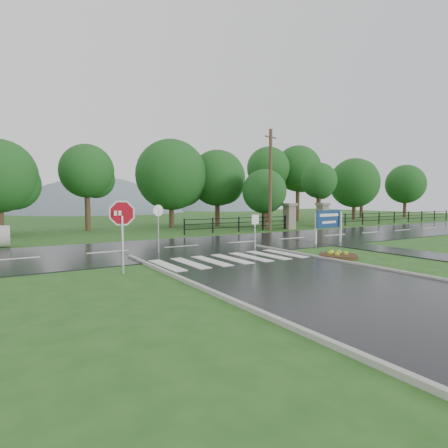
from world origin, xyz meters
TOP-DOWN VIEW (x-y plane):
  - ground at (0.00, 0.00)m, footprint 120.00×120.00m
  - main_road at (0.00, 10.00)m, footprint 90.00×8.00m
  - walkway at (8.50, 4.00)m, footprint 2.20×11.00m
  - crosswalk at (0.00, 5.00)m, footprint 6.50×2.80m
  - curb_left at (-3.55, -4.00)m, footprint 0.15×24.00m
  - pillar_west at (13.00, 16.00)m, footprint 1.00×1.00m
  - pillar_east at (17.00, 16.00)m, footprint 1.00×1.00m
  - fence_west at (7.75, 16.00)m, footprint 9.58×0.08m
  - fence_east at (27.75, 16.00)m, footprint 20.58×0.08m
  - hills at (3.49, 65.00)m, footprint 102.00×48.00m
  - treeline at (1.00, 24.00)m, footprint 83.20×5.20m
  - stop_sign at (-4.85, 4.55)m, footprint 1.18×0.39m
  - estate_billboard at (8.08, 6.98)m, footprint 2.24×0.34m
  - flower_bed at (4.40, 2.98)m, footprint 1.67×1.67m
  - reg_sign_small at (2.84, 7.14)m, footprint 0.40×0.07m
  - reg_sign_round at (-1.97, 8.46)m, footprint 0.54×0.12m
  - utility_pole_east at (10.48, 15.50)m, footprint 1.43×0.47m
  - entrance_tree_left at (11.42, 17.50)m, footprint 3.85×3.85m
  - entrance_tree_right at (18.00, 17.50)m, footprint 3.42×3.42m

SIDE VIEW (x-z plane):
  - hills at x=3.49m, z-range -39.54..8.46m
  - ground at x=0.00m, z-range 0.00..0.00m
  - main_road at x=0.00m, z-range -0.02..0.02m
  - walkway at x=8.50m, z-range -0.02..0.02m
  - curb_left at x=-3.55m, z-range -0.06..0.06m
  - treeline at x=1.00m, z-range -5.00..5.00m
  - crosswalk at x=0.00m, z-range 0.05..0.07m
  - flower_bed at x=4.40m, z-range -0.04..0.29m
  - fence_west at x=7.75m, z-range 0.12..1.32m
  - fence_east at x=27.75m, z-range 0.14..1.34m
  - pillar_west at x=13.00m, z-range 0.06..2.30m
  - pillar_east at x=17.00m, z-range 0.06..2.30m
  - reg_sign_small at x=2.84m, z-range 0.41..2.23m
  - estate_billboard at x=8.08m, z-range 0.37..2.34m
  - reg_sign_round at x=-1.97m, z-range 0.30..2.66m
  - stop_sign at x=-4.85m, z-range 0.54..3.32m
  - entrance_tree_left at x=11.42m, z-range 0.65..5.84m
  - utility_pole_east at x=10.48m, z-range 0.07..8.28m
  - entrance_tree_right at x=18.00m, z-range 1.27..7.34m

